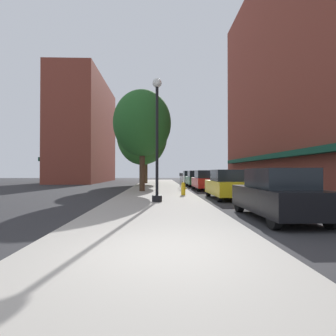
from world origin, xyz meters
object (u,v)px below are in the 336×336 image
object	(u,v)px
fire_hydrant	(183,188)
tree_mid	(142,136)
parking_meter_far	(182,179)
car_green	(196,179)
parking_meter_near	(180,178)
car_black	(278,194)
tree_far	(142,123)
car_white	(190,178)
tree_near	(146,142)
lamppost	(157,137)
car_yellow	(227,185)
car_red	(205,180)

from	to	relation	value
fire_hydrant	tree_mid	world-z (taller)	tree_mid
parking_meter_far	car_green	xyz separation A→B (m)	(1.95, 5.74, -0.14)
parking_meter_near	car_black	distance (m)	16.09
tree_mid	tree_far	bearing A→B (deg)	-86.46
parking_meter_far	car_white	distance (m)	11.67
tree_near	car_green	distance (m)	9.13
tree_near	parking_meter_far	bearing A→B (deg)	-72.70
lamppost	tree_mid	size ratio (longest dim) A/B	0.74
car_black	tree_far	bearing A→B (deg)	112.09
tree_near	lamppost	bearing A→B (deg)	-85.81
car_yellow	car_red	world-z (taller)	same
car_green	car_black	bearing A→B (deg)	-87.77
lamppost	parking_meter_far	xyz separation A→B (m)	(2.01, 9.81, -2.25)
tree_mid	car_black	xyz separation A→B (m)	(5.59, -19.11, -4.36)
tree_mid	car_white	xyz separation A→B (m)	(5.59, 6.46, -4.36)
lamppost	fire_hydrant	bearing A→B (deg)	66.61
tree_mid	tree_far	xyz separation A→B (m)	(0.48, -7.71, -0.04)
tree_far	tree_near	bearing A→B (deg)	91.63
car_red	car_green	world-z (taller)	same
lamppost	fire_hydrant	world-z (taller)	lamppost
car_red	car_white	bearing A→B (deg)	89.26
tree_near	car_yellow	bearing A→B (deg)	-73.73
tree_mid	car_red	xyz separation A→B (m)	(5.59, -5.11, -4.36)
parking_meter_far	tree_near	xyz separation A→B (m)	(-3.56, 11.44, 4.38)
tree_near	car_black	xyz separation A→B (m)	(5.51, -25.52, -4.52)
car_white	car_red	bearing A→B (deg)	-91.81
tree_mid	car_green	bearing A→B (deg)	7.17
lamppost	car_red	world-z (taller)	lamppost
tree_mid	parking_meter_near	bearing A→B (deg)	-40.83
parking_meter_near	parking_meter_far	bearing A→B (deg)	-90.00
lamppost	car_yellow	distance (m)	5.20
car_red	car_white	xyz separation A→B (m)	(0.00, 11.58, 0.00)
tree_mid	car_white	distance (m)	9.59
car_red	parking_meter_near	bearing A→B (deg)	133.98
parking_meter_far	car_red	size ratio (longest dim) A/B	0.30
car_black	tree_near	bearing A→B (deg)	100.15
lamppost	parking_meter_far	world-z (taller)	lamppost
parking_meter_far	car_red	distance (m)	1.96
car_yellow	car_red	bearing A→B (deg)	91.37
fire_hydrant	parking_meter_far	size ratio (longest dim) A/B	0.60
car_black	car_white	world-z (taller)	same
parking_meter_far	tree_near	size ratio (longest dim) A/B	0.16
tree_mid	tree_far	world-z (taller)	tree_mid
parking_meter_near	car_red	xyz separation A→B (m)	(1.95, -1.97, -0.14)
fire_hydrant	tree_mid	bearing A→B (deg)	105.99
parking_meter_far	car_black	distance (m)	14.21
tree_mid	car_red	bearing A→B (deg)	-42.45
fire_hydrant	tree_near	xyz separation A→B (m)	(-3.14, 17.61, 4.81)
lamppost	car_black	distance (m)	6.29
tree_near	car_white	size ratio (longest dim) A/B	1.87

